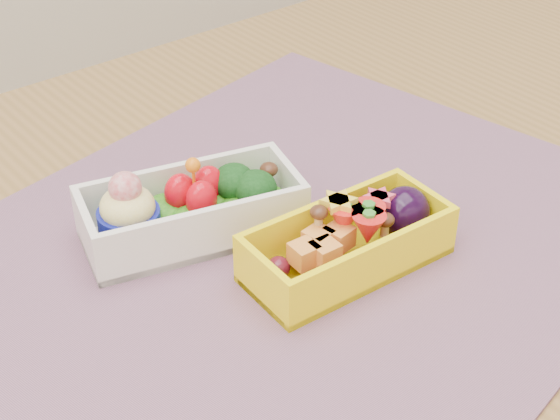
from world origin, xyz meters
TOP-DOWN VIEW (x-y plane):
  - table at (0.00, 0.00)m, footprint 1.20×0.80m
  - placemat at (-0.03, 0.01)m, footprint 0.66×0.56m
  - bento_white at (-0.07, 0.07)m, footprint 0.18×0.12m
  - bento_yellow at (0.00, -0.04)m, footprint 0.16×0.08m

SIDE VIEW (x-z plane):
  - table at x=0.00m, z-range 0.28..1.03m
  - placemat at x=-0.03m, z-range 0.75..0.75m
  - bento_yellow at x=0.00m, z-range 0.75..0.80m
  - bento_white at x=-0.07m, z-range 0.74..0.81m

